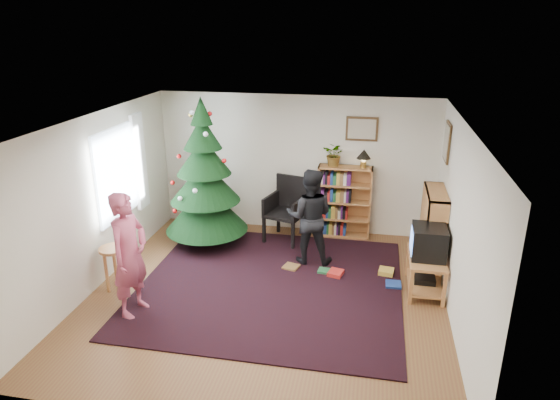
% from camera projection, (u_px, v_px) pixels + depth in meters
% --- Properties ---
extents(floor, '(5.00, 5.00, 0.00)m').
position_uv_depth(floor, '(267.00, 295.00, 7.15)').
color(floor, brown).
rests_on(floor, ground).
extents(ceiling, '(5.00, 5.00, 0.00)m').
position_uv_depth(ceiling, '(265.00, 122.00, 6.29)').
color(ceiling, white).
rests_on(ceiling, wall_back).
extents(wall_back, '(5.00, 0.02, 2.50)m').
position_uv_depth(wall_back, '(296.00, 164.00, 9.03)').
color(wall_back, silver).
rests_on(wall_back, floor).
extents(wall_front, '(5.00, 0.02, 2.50)m').
position_uv_depth(wall_front, '(205.00, 317.00, 4.41)').
color(wall_front, silver).
rests_on(wall_front, floor).
extents(wall_left, '(0.02, 5.00, 2.50)m').
position_uv_depth(wall_left, '(96.00, 202.00, 7.17)').
color(wall_left, silver).
rests_on(wall_left, floor).
extents(wall_right, '(0.02, 5.00, 2.50)m').
position_uv_depth(wall_right, '(460.00, 228.00, 6.27)').
color(wall_right, silver).
rests_on(wall_right, floor).
extents(rug, '(3.80, 3.60, 0.02)m').
position_uv_depth(rug, '(271.00, 284.00, 7.42)').
color(rug, black).
rests_on(rug, floor).
extents(window_pane, '(0.04, 1.20, 1.40)m').
position_uv_depth(window_pane, '(117.00, 174.00, 7.63)').
color(window_pane, silver).
rests_on(window_pane, wall_left).
extents(curtain, '(0.06, 0.35, 1.60)m').
position_uv_depth(curtain, '(140.00, 162.00, 8.27)').
color(curtain, white).
rests_on(curtain, wall_left).
extents(picture_back, '(0.55, 0.03, 0.42)m').
position_uv_depth(picture_back, '(362.00, 129.00, 8.56)').
color(picture_back, '#4C3319').
rests_on(picture_back, wall_back).
extents(picture_right, '(0.03, 0.50, 0.60)m').
position_uv_depth(picture_right, '(447.00, 142.00, 7.65)').
color(picture_right, '#4C3319').
rests_on(picture_right, wall_right).
extents(christmas_tree, '(1.42, 1.42, 2.57)m').
position_uv_depth(christmas_tree, '(205.00, 186.00, 8.44)').
color(christmas_tree, '#3F2816').
rests_on(christmas_tree, rug).
extents(bookshelf_back, '(0.95, 0.30, 1.30)m').
position_uv_depth(bookshelf_back, '(344.00, 201.00, 8.92)').
color(bookshelf_back, '#BE7B44').
rests_on(bookshelf_back, floor).
extents(bookshelf_right, '(0.30, 0.95, 1.30)m').
position_uv_depth(bookshelf_right, '(432.00, 230.00, 7.68)').
color(bookshelf_right, '#BE7B44').
rests_on(bookshelf_right, floor).
extents(tv_stand, '(0.50, 0.90, 0.55)m').
position_uv_depth(tv_stand, '(426.00, 270.00, 7.17)').
color(tv_stand, '#BE7B44').
rests_on(tv_stand, floor).
extents(crt_tv, '(0.48, 0.51, 0.45)m').
position_uv_depth(crt_tv, '(429.00, 242.00, 7.02)').
color(crt_tv, black).
rests_on(crt_tv, tv_stand).
extents(armchair, '(0.76, 0.77, 1.13)m').
position_uv_depth(armchair, '(287.00, 206.00, 8.83)').
color(armchair, black).
rests_on(armchair, rug).
extents(stool, '(0.39, 0.39, 0.65)m').
position_uv_depth(stool, '(114.00, 257.00, 7.17)').
color(stool, '#BE7B44').
rests_on(stool, floor).
extents(person_standing, '(0.52, 0.69, 1.71)m').
position_uv_depth(person_standing, '(129.00, 255.00, 6.46)').
color(person_standing, '#AE455F').
rests_on(person_standing, rug).
extents(person_by_chair, '(0.79, 0.63, 1.57)m').
position_uv_depth(person_by_chair, '(310.00, 217.00, 7.89)').
color(person_by_chair, black).
rests_on(person_by_chair, rug).
extents(potted_plant, '(0.48, 0.45, 0.42)m').
position_uv_depth(potted_plant, '(335.00, 154.00, 8.66)').
color(potted_plant, gray).
rests_on(potted_plant, bookshelf_back).
extents(table_lamp, '(0.24, 0.24, 0.33)m').
position_uv_depth(table_lamp, '(364.00, 155.00, 8.57)').
color(table_lamp, '#A57F33').
rests_on(table_lamp, bookshelf_back).
extents(floor_clutter, '(1.78, 0.55, 0.08)m').
position_uv_depth(floor_clutter, '(345.00, 273.00, 7.68)').
color(floor_clutter, '#A51E19').
rests_on(floor_clutter, rug).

